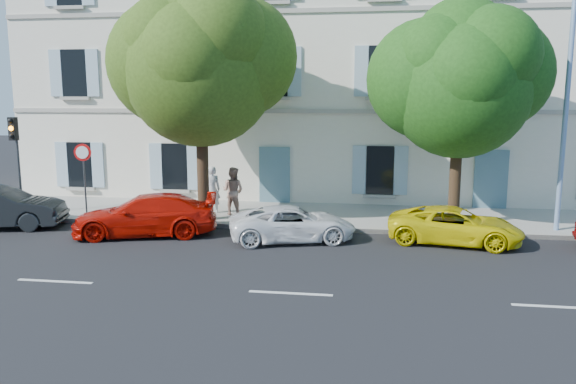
% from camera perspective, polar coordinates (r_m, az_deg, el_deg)
% --- Properties ---
extents(ground, '(90.00, 90.00, 0.00)m').
position_cam_1_polar(ground, '(17.27, 2.14, -5.77)').
color(ground, black).
extents(sidewalk, '(36.00, 4.50, 0.15)m').
position_cam_1_polar(sidewalk, '(21.55, 3.43, -2.45)').
color(sidewalk, '#A09E96').
rests_on(sidewalk, ground).
extents(kerb, '(36.00, 0.16, 0.16)m').
position_cam_1_polar(kerb, '(19.45, 2.88, -3.77)').
color(kerb, '#9E998E').
rests_on(kerb, ground).
extents(building, '(28.00, 7.00, 12.00)m').
position_cam_1_polar(building, '(26.84, 4.65, 12.65)').
color(building, silver).
rests_on(building, ground).
extents(car_red_coupe, '(5.06, 3.04, 1.37)m').
position_cam_1_polar(car_red_coupe, '(19.34, -14.29, -2.29)').
color(car_red_coupe, '#BB1005').
rests_on(car_red_coupe, ground).
extents(car_white_coupe, '(4.41, 2.91, 1.13)m').
position_cam_1_polar(car_white_coupe, '(18.06, 0.45, -3.23)').
color(car_white_coupe, white).
rests_on(car_white_coupe, ground).
extents(car_yellow_supercar, '(4.40, 2.57, 1.15)m').
position_cam_1_polar(car_yellow_supercar, '(18.51, 16.61, -3.28)').
color(car_yellow_supercar, yellow).
rests_on(car_yellow_supercar, ground).
extents(tree_left, '(5.34, 5.34, 8.28)m').
position_cam_1_polar(tree_left, '(20.30, -8.91, 12.05)').
color(tree_left, '#3A2819').
rests_on(tree_left, sidewalk).
extents(tree_right, '(4.81, 4.81, 7.42)m').
position_cam_1_polar(tree_right, '(19.99, 17.04, 10.15)').
color(tree_right, '#3A2819').
rests_on(tree_right, sidewalk).
extents(traffic_light, '(0.31, 0.42, 3.69)m').
position_cam_1_polar(traffic_light, '(23.50, -25.97, 4.37)').
color(traffic_light, '#383A3D').
rests_on(traffic_light, sidewalk).
extents(road_sign, '(0.63, 0.13, 2.74)m').
position_cam_1_polar(road_sign, '(21.98, -20.06, 2.64)').
color(road_sign, '#383A3D').
rests_on(road_sign, sidewalk).
extents(street_lamp, '(0.30, 1.78, 8.38)m').
position_cam_1_polar(street_lamp, '(20.40, 26.69, 9.50)').
color(street_lamp, '#7293BF').
rests_on(street_lamp, sidewalk).
extents(pedestrian_a, '(0.79, 0.67, 1.83)m').
position_cam_1_polar(pedestrian_a, '(21.76, -7.75, 0.24)').
color(pedestrian_a, silver).
rests_on(pedestrian_a, sidewalk).
extents(pedestrian_b, '(1.03, 0.89, 1.82)m').
position_cam_1_polar(pedestrian_b, '(21.36, -5.61, 0.11)').
color(pedestrian_b, tan).
rests_on(pedestrian_b, sidewalk).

